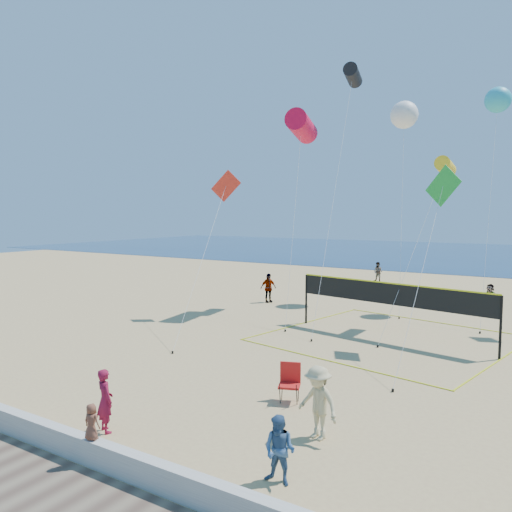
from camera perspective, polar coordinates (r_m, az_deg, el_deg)
The scene contains 19 objects.
ground at distance 13.52m, azimuth -2.55°, elevation -19.53°, with size 120.00×120.00×0.00m, color tan.
ocean at distance 72.69m, azimuth 26.25°, elevation 0.05°, with size 140.00×50.00×0.03m, color #102950.
seawall at distance 11.30m, azimuth -11.94°, elevation -23.16°, with size 32.00×0.30×0.60m, color silver.
woman at distance 13.81m, azimuth -16.87°, elevation -15.52°, with size 0.60×0.39×1.64m, color maroon.
toddler at distance 12.14m, azimuth -18.29°, elevation -17.54°, with size 0.40×0.26×0.81m, color brown.
bystander_a at distance 11.05m, azimuth 2.71°, elevation -21.28°, with size 0.70×0.55×1.44m, color #345682.
bystander_b at distance 12.95m, azimuth 7.09°, elevation -16.28°, with size 1.19×0.68×1.84m, color tan.
far_person_0 at distance 31.24m, azimuth 1.41°, elevation -3.67°, with size 1.07×0.44×1.82m, color gray.
far_person_1 at distance 31.78m, azimuth 25.16°, elevation -4.26°, with size 1.42×0.45×1.53m, color gray.
far_person_3 at distance 41.84m, azimuth 13.78°, elevation -1.77°, with size 0.77×0.60×1.59m, color gray.
camp_chair at distance 15.31m, azimuth 3.89°, elevation -13.92°, with size 0.78×0.89×1.27m.
volleyball_net at distance 22.94m, azimuth 15.05°, elevation -4.89°, with size 11.08×10.96×2.53m.
kite_0 at distance 29.17m, azimuth 5.24°, elevation 14.53°, with size 2.86×6.93×11.27m.
kite_1 at distance 32.24m, azimuth 11.00°, elevation 19.58°, with size 2.70×10.82×14.36m.
kite_2 at distance 26.21m, azimuth 20.82°, elevation 9.49°, with size 1.75×6.56×8.31m.
kite_3 at distance 26.69m, azimuth -3.70°, elevation 7.25°, with size 3.41×7.59×7.89m.
kite_4 at distance 21.61m, azimuth 20.40°, elevation 6.67°, with size 1.57×6.70×7.54m.
kite_6 at distance 33.79m, azimuth 16.58°, elevation 15.19°, with size 2.56×6.85×12.58m.
kite_7 at distance 32.72m, azimuth 25.92°, elevation 15.75°, with size 1.61×7.92×12.72m.
Camera 1 is at (6.96, -10.14, 5.61)m, focal length 35.00 mm.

